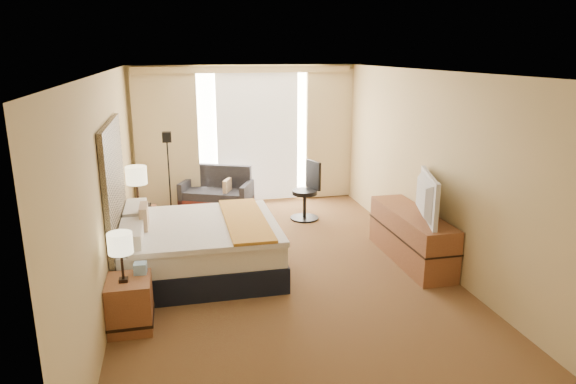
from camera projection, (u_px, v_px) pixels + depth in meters
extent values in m
cube|color=#502217|center=(283.00, 271.00, 6.85)|extent=(4.20, 7.00, 0.02)
cube|color=white|center=(282.00, 72.00, 6.16)|extent=(4.20, 7.00, 0.02)
cube|color=tan|center=(244.00, 135.00, 9.80)|extent=(4.20, 0.02, 2.60)
cube|color=tan|center=(400.00, 306.00, 3.21)|extent=(4.20, 0.02, 2.60)
cube|color=tan|center=(109.00, 186.00, 6.06)|extent=(0.02, 7.00, 2.60)
cube|color=tan|center=(434.00, 169.00, 6.95)|extent=(0.02, 7.00, 2.60)
cube|color=black|center=(114.00, 183.00, 6.26)|extent=(0.06, 1.85, 1.50)
cube|color=brown|center=(130.00, 304.00, 5.39)|extent=(0.45, 0.52, 0.55)
cube|color=brown|center=(142.00, 227.00, 7.74)|extent=(0.45, 0.52, 0.55)
cube|color=brown|center=(411.00, 236.00, 7.14)|extent=(0.50, 1.80, 0.70)
cube|color=white|center=(257.00, 133.00, 9.82)|extent=(2.30, 0.02, 2.30)
cube|color=beige|center=(167.00, 140.00, 9.38)|extent=(1.15, 0.09, 2.50)
cube|color=beige|center=(329.00, 134.00, 10.04)|extent=(0.90, 0.09, 2.50)
cube|color=white|center=(258.00, 136.00, 9.79)|extent=(1.55, 0.04, 2.50)
cube|color=tan|center=(244.00, 69.00, 9.32)|extent=(4.00, 0.16, 0.12)
cube|color=black|center=(202.00, 260.00, 6.80)|extent=(2.00, 1.81, 0.33)
cube|color=white|center=(201.00, 238.00, 6.72)|extent=(1.95, 1.76, 0.29)
cube|color=white|center=(206.00, 226.00, 6.69)|extent=(1.83, 1.83, 0.07)
cube|color=gold|center=(245.00, 219.00, 6.78)|extent=(0.52, 1.83, 0.04)
cube|color=white|center=(131.00, 233.00, 6.05)|extent=(0.27, 0.74, 0.17)
cube|color=white|center=(136.00, 212.00, 6.88)|extent=(0.27, 0.74, 0.17)
cube|color=beige|center=(144.00, 218.00, 6.48)|extent=(0.10, 0.40, 0.34)
cube|color=#5C211A|center=(217.00, 204.00, 9.51)|extent=(1.43, 1.14, 0.23)
cube|color=#2E2D32|center=(216.00, 195.00, 9.42)|extent=(1.29, 0.98, 0.14)
cube|color=#2E2D32|center=(221.00, 178.00, 9.65)|extent=(1.12, 0.60, 0.50)
cube|color=#2E2D32|center=(187.00, 191.00, 9.57)|extent=(0.36, 0.65, 0.41)
cube|color=#2E2D32|center=(247.00, 194.00, 9.34)|extent=(0.36, 0.65, 0.41)
cube|color=beige|center=(227.00, 187.00, 9.34)|extent=(0.20, 0.32, 0.29)
cube|color=black|center=(172.00, 224.00, 8.71)|extent=(0.20, 0.20, 0.02)
cylinder|color=black|center=(170.00, 183.00, 8.52)|extent=(0.03, 0.03, 1.41)
cube|color=black|center=(167.00, 137.00, 8.31)|extent=(0.15, 0.15, 0.16)
cylinder|color=black|center=(304.00, 218.00, 9.00)|extent=(0.49, 0.49, 0.03)
cylinder|color=black|center=(305.00, 205.00, 8.93)|extent=(0.06, 0.06, 0.44)
cylinder|color=black|center=(305.00, 192.00, 8.87)|extent=(0.43, 0.43, 0.07)
cube|color=black|center=(313.00, 175.00, 8.89)|extent=(0.17, 0.39, 0.49)
cube|color=black|center=(124.00, 280.00, 5.27)|extent=(0.09, 0.09, 0.04)
cylinder|color=black|center=(122.00, 264.00, 5.23)|extent=(0.03, 0.03, 0.31)
cylinder|color=beige|center=(120.00, 243.00, 5.17)|extent=(0.25, 0.25, 0.22)
cube|color=black|center=(139.00, 207.00, 7.72)|extent=(0.11, 0.11, 0.04)
cylinder|color=black|center=(138.00, 194.00, 7.66)|extent=(0.03, 0.03, 0.39)
cylinder|color=beige|center=(136.00, 175.00, 7.58)|extent=(0.31, 0.31, 0.26)
cube|color=#81A6C8|center=(140.00, 268.00, 5.46)|extent=(0.14, 0.14, 0.12)
cube|color=black|center=(144.00, 206.00, 7.74)|extent=(0.21, 0.19, 0.07)
imported|color=black|center=(420.00, 197.00, 6.69)|extent=(0.45, 1.05, 0.61)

